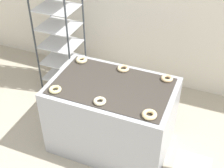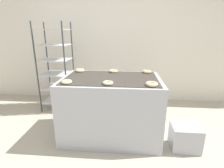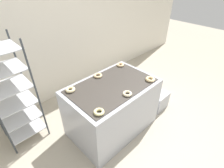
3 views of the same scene
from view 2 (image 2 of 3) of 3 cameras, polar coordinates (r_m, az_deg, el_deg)
The scene contains 11 objects.
ground_plane at distance 2.16m, azimuth -2.15°, elevation -25.81°, with size 14.00×14.00×0.00m, color #B2A893.
wall_back at distance 3.69m, azimuth 1.84°, elevation 16.19°, with size 8.00×0.05×2.80m.
fryer_machine at distance 2.48m, azimuth -0.30°, elevation -7.57°, with size 1.32×0.86×0.86m.
baking_rack_cart at distance 3.40m, azimuth -17.82°, elevation 5.38°, with size 0.54×0.48×1.61m.
glaze_bin at distance 2.51m, azimuth 22.72°, elevation -15.76°, with size 0.35×0.29×0.32m.
donut_near_left at distance 2.15m, azimuth -14.59°, elevation 0.70°, with size 0.13×0.13×0.04m, color beige.
donut_near_center at distance 2.04m, azimuth -1.33°, elevation 0.38°, with size 0.13×0.13×0.04m, color beige.
donut_near_right at distance 2.04m, azimuth 12.84°, elevation 0.03°, with size 0.14×0.14×0.04m, color beige.
donut_far_left at distance 2.70m, azimuth -10.41°, elevation 4.39°, with size 0.13×0.13×0.04m, color beige.
donut_far_center at distance 2.63m, azimuth 0.49°, elevation 4.27°, with size 0.13×0.13×0.03m, color beige.
donut_far_right at distance 2.64m, azimuth 11.39°, elevation 3.97°, with size 0.13×0.13×0.04m, color #E6C08C.
Camera 2 is at (0.21, -1.56, 1.47)m, focal length 28.00 mm.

